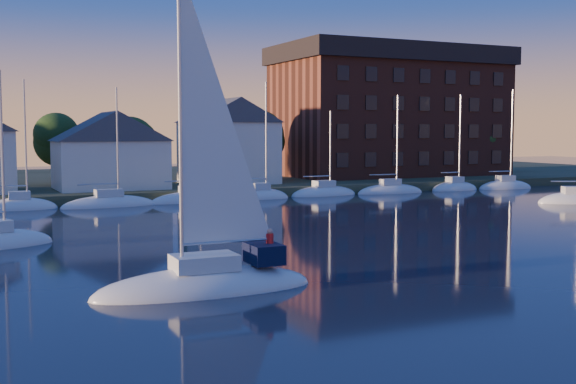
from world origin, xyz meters
TOP-DOWN VIEW (x-y plane):
  - shoreline_land at (0.00, 75.00)m, footprint 160.00×50.00m
  - wooden_dock at (0.00, 52.00)m, footprint 120.00×3.00m
  - clubhouse_centre at (-6.00, 57.00)m, footprint 11.55×8.40m
  - clubhouse_east at (8.00, 59.00)m, footprint 10.50×8.40m
  - condo_block at (34.00, 64.95)m, footprint 31.00×17.00m
  - tree_line at (2.00, 63.00)m, footprint 93.40×5.40m
  - moored_fleet at (0.00, 49.00)m, footprint 87.50×2.40m
  - hero_sailboat at (-11.25, 10.60)m, footprint 10.19×3.46m
  - drifting_sailboat_right at (33.67, 32.05)m, footprint 7.12×5.01m

SIDE VIEW (x-z plane):
  - shoreline_land at x=0.00m, z-range -1.00..1.00m
  - wooden_dock at x=0.00m, z-range -0.50..0.50m
  - drifting_sailboat_right at x=33.67m, z-range -5.37..5.56m
  - moored_fleet at x=0.00m, z-range -5.93..6.12m
  - hero_sailboat at x=-11.25m, z-range -7.14..8.41m
  - clubhouse_centre at x=-6.00m, z-range 1.09..9.17m
  - clubhouse_east at x=8.00m, z-range 1.10..10.90m
  - tree_line at x=2.00m, z-range 2.73..11.63m
  - condo_block at x=34.00m, z-range 1.09..18.49m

